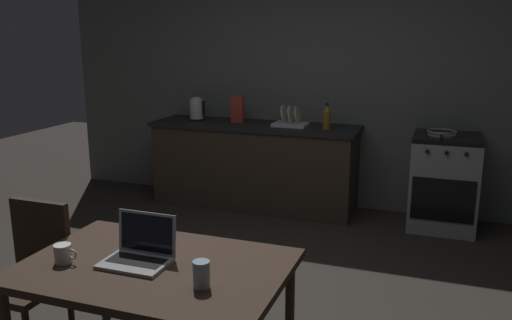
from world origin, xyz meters
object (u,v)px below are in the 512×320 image
Objects in this scene: stove_oven at (444,182)px; dish_rack at (291,121)px; drinking_glass at (201,274)px; chair at (31,270)px; laptop at (139,253)px; electric_kettle at (196,109)px; bottle at (327,117)px; dining_table at (155,277)px; coffee_mug at (63,254)px; frying_pan at (442,133)px; cereal_box at (237,109)px.

dish_rack reaches higher than stove_oven.
drinking_glass is at bearing -80.83° from dish_rack.
chair is 2.77× the size of laptop.
electric_kettle reaches higher than laptop.
bottle is at bearing -2.00° from electric_kettle.
dining_table is 3.01m from bottle.
stove_oven is at bearing 61.20° from coffee_mug.
electric_kettle is 3.54m from drinking_glass.
frying_pan is at bearing 67.32° from dining_table.
chair is at bearing 152.76° from coffee_mug.
drinking_glass is (-0.94, -3.14, -0.14)m from frying_pan.
chair reaches higher than drinking_glass.
cereal_box is at bearing 90.03° from laptop.
bottle reaches higher than coffee_mug.
coffee_mug is at bearing -48.28° from chair.
stove_oven reaches higher than coffee_mug.
coffee_mug is at bearing -118.21° from frying_pan.
coffee_mug is (-1.68, -3.13, -0.15)m from frying_pan.
electric_kettle is at bearing 104.49° from coffee_mug.
bottle reaches higher than drinking_glass.
drinking_glass is at bearing -32.05° from chair.
cereal_box is at bearing 175.85° from bottle.
stove_oven is 1.26m from bottle.
stove_oven is at bearing -0.09° from dish_rack.
bottle is (1.43, -0.05, 0.00)m from electric_kettle.
dish_rack is (-1.45, 0.03, 0.02)m from frying_pan.
bottle is 3.18m from coffee_mug.
chair is at bearing -125.85° from frying_pan.
drinking_glass is (0.74, -0.01, 0.02)m from coffee_mug.
frying_pan is 3.56m from coffee_mug.
electric_kettle reaches higher than dish_rack.
electric_kettle is 2.03× the size of coffee_mug.
stove_oven is 1.58m from dish_rack.
electric_kettle is (-1.24, 3.03, 0.36)m from dining_table.
laptop is at bearing 160.99° from drinking_glass.
stove_oven is 3.62m from coffee_mug.
laptop is 3.14m from cereal_box.
bottle reaches higher than dish_rack.
cereal_box reaches higher than coffee_mug.
cereal_box is (-0.78, 3.05, 0.38)m from dining_table.
laptop is 1.26× the size of bottle.
chair is 3.62m from frying_pan.
coffee_mug is 3.17m from dish_rack.
stove_oven is 3.35m from laptop.
electric_kettle is 1.43m from bottle.
electric_kettle is 2.50m from frying_pan.
bottle is (-1.12, -0.05, 0.56)m from stove_oven.
chair is at bearing -102.61° from dish_rack.
bottle is 0.58× the size of frying_pan.
chair is at bearing -126.33° from stove_oven.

